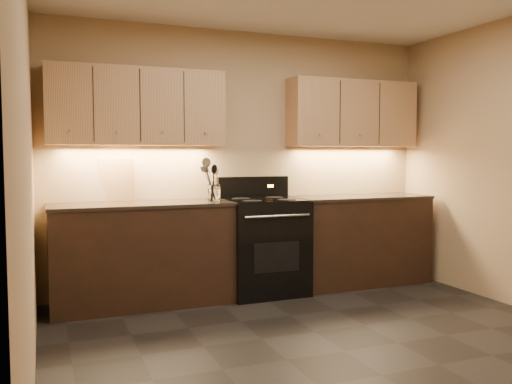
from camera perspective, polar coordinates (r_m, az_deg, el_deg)
floor at (r=3.97m, az=9.31°, el=-16.19°), size 4.00×4.00×0.00m
wall_back at (r=5.54m, az=-1.24°, el=3.30°), size 4.00×0.04×2.60m
wall_left at (r=3.19m, az=-22.90°, el=2.47°), size 0.04×4.00×2.60m
counter_left at (r=5.04m, az=-11.88°, el=-6.39°), size 1.62×0.62×0.93m
counter_right at (r=5.87m, az=10.72°, el=-4.92°), size 1.46×0.62×0.93m
stove at (r=5.35m, az=0.77°, el=-5.57°), size 0.76×0.68×1.14m
upper_cab_left at (r=5.13m, az=-12.38°, el=8.74°), size 1.60×0.30×0.70m
upper_cab_right at (r=5.94m, az=10.11°, el=8.11°), size 1.44×0.30×0.70m
outlet_plate at (r=5.23m, az=-14.69°, el=1.15°), size 0.08×0.01×0.12m
utensil_crock at (r=5.13m, az=-4.44°, el=-0.13°), size 0.15×0.15×0.15m
cutting_board at (r=5.21m, az=-14.39°, el=1.28°), size 0.32×0.13×0.41m
wooden_spoon at (r=5.11m, az=-4.80°, el=1.01°), size 0.16×0.15×0.32m
black_spoon at (r=5.13m, az=-4.63°, el=1.11°), size 0.07×0.15×0.34m
black_turner at (r=5.09m, az=-4.34°, el=1.10°), size 0.17×0.18×0.35m
steel_spatula at (r=5.13m, az=-4.29°, el=1.19°), size 0.22×0.15×0.35m
steel_skimmer at (r=5.11m, az=-3.98°, el=1.42°), size 0.21×0.11×0.40m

